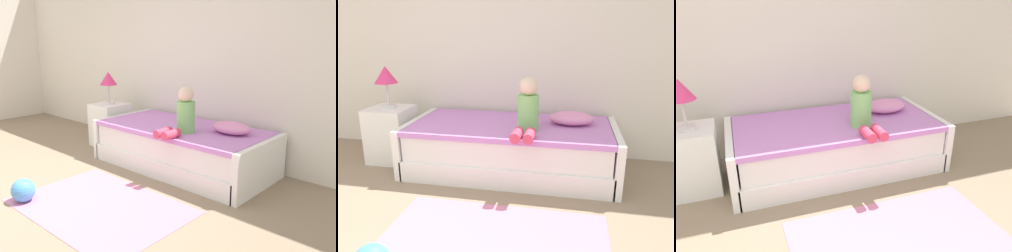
# 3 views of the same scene
# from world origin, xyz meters

# --- Properties ---
(wall_rear) EXTENTS (7.20, 0.10, 2.90)m
(wall_rear) POSITION_xyz_m (0.00, 2.60, 1.45)
(wall_rear) COLOR silver
(wall_rear) RESTS_ON ground
(bed) EXTENTS (2.11, 1.00, 0.50)m
(bed) POSITION_xyz_m (0.62, 2.00, 0.25)
(bed) COLOR white
(bed) RESTS_ON ground
(nightstand) EXTENTS (0.44, 0.44, 0.60)m
(nightstand) POSITION_xyz_m (-0.73, 2.01, 0.30)
(nightstand) COLOR white
(nightstand) RESTS_ON ground
(table_lamp) EXTENTS (0.24, 0.24, 0.45)m
(table_lamp) POSITION_xyz_m (-0.73, 2.01, 0.94)
(table_lamp) COLOR silver
(table_lamp) RESTS_ON nightstand
(child_figure) EXTENTS (0.20, 0.51, 0.50)m
(child_figure) POSITION_xyz_m (0.82, 1.77, 0.70)
(child_figure) COLOR #7FC672
(child_figure) RESTS_ON bed
(pillow) EXTENTS (0.44, 0.30, 0.13)m
(pillow) POSITION_xyz_m (1.22, 2.10, 0.56)
(pillow) COLOR #EA8CC6
(pillow) RESTS_ON bed
(area_rug) EXTENTS (1.60, 1.10, 0.01)m
(area_rug) POSITION_xyz_m (0.72, 0.70, 0.00)
(area_rug) COLOR pink
(area_rug) RESTS_ON ground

